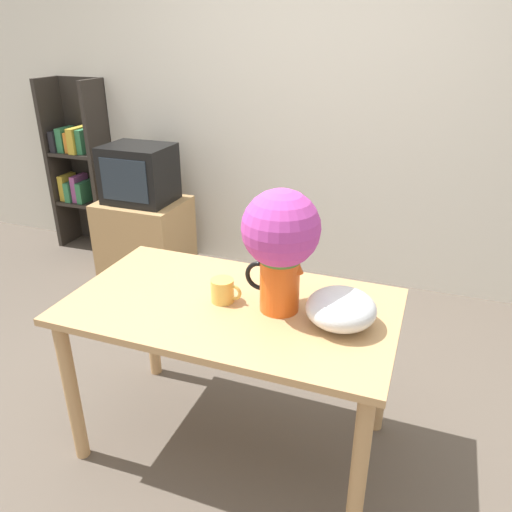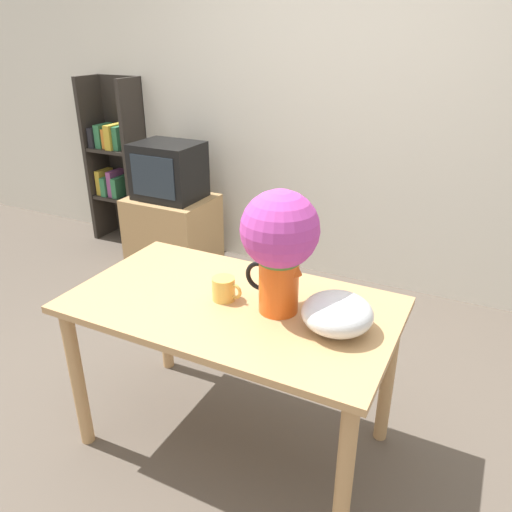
% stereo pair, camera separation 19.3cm
% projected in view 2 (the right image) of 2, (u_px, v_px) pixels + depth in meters
% --- Properties ---
extents(ground_plane, '(12.00, 12.00, 0.00)m').
position_uv_depth(ground_plane, '(216.00, 419.00, 2.45)').
color(ground_plane, brown).
extents(wall_back, '(8.00, 0.05, 2.60)m').
position_uv_depth(wall_back, '(347.00, 102.00, 3.38)').
color(wall_back, silver).
rests_on(wall_back, ground_plane).
extents(table, '(1.33, 0.76, 0.74)m').
position_uv_depth(table, '(232.00, 324.00, 2.08)').
color(table, tan).
rests_on(table, ground_plane).
extents(flower_vase, '(0.30, 0.30, 0.49)m').
position_uv_depth(flower_vase, '(280.00, 240.00, 1.85)').
color(flower_vase, '#E05619').
rests_on(flower_vase, table).
extents(coffee_mug, '(0.13, 0.09, 0.10)m').
position_uv_depth(coffee_mug, '(224.00, 289.00, 2.04)').
color(coffee_mug, gold).
rests_on(coffee_mug, table).
extents(white_bowl, '(0.26, 0.26, 0.14)m').
position_uv_depth(white_bowl, '(337.00, 313.00, 1.82)').
color(white_bowl, silver).
rests_on(white_bowl, table).
extents(tv_stand, '(0.62, 0.50, 0.58)m').
position_uv_depth(tv_stand, '(173.00, 233.00, 3.92)').
color(tv_stand, tan).
rests_on(tv_stand, ground_plane).
extents(tv_set, '(0.48, 0.39, 0.41)m').
position_uv_depth(tv_set, '(169.00, 171.00, 3.71)').
color(tv_set, black).
rests_on(tv_set, tv_stand).
extents(bookshelf, '(0.47, 0.29, 1.40)m').
position_uv_depth(bookshelf, '(117.00, 161.00, 4.32)').
color(bookshelf, '#2D2823').
rests_on(bookshelf, ground_plane).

